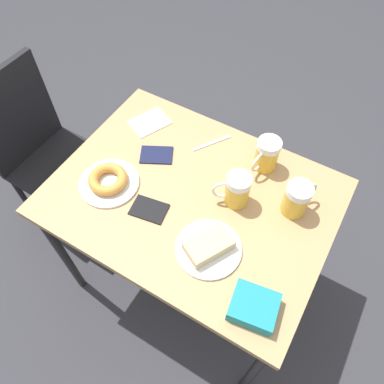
% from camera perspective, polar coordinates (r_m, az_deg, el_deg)
% --- Properties ---
extents(ground_plane, '(8.00, 8.00, 0.00)m').
position_cam_1_polar(ground_plane, '(2.04, -0.00, -12.35)').
color(ground_plane, '#333338').
extents(table, '(0.76, 1.01, 0.75)m').
position_cam_1_polar(table, '(1.43, -0.00, -1.99)').
color(table, tan).
rests_on(table, ground_plane).
extents(chair, '(0.41, 0.41, 0.92)m').
position_cam_1_polar(chair, '(1.95, -22.37, 6.85)').
color(chair, black).
rests_on(chair, ground_plane).
extents(plate_with_cake, '(0.22, 0.22, 0.05)m').
position_cam_1_polar(plate_with_cake, '(1.24, 2.56, -8.35)').
color(plate_with_cake, white).
rests_on(plate_with_cake, table).
extents(plate_with_donut, '(0.22, 0.22, 0.05)m').
position_cam_1_polar(plate_with_donut, '(1.42, -12.62, 1.70)').
color(plate_with_donut, white).
rests_on(plate_with_donut, table).
extents(beer_mug_left, '(0.10, 0.12, 0.13)m').
position_cam_1_polar(beer_mug_left, '(1.31, 6.82, 0.36)').
color(beer_mug_left, gold).
rests_on(beer_mug_left, table).
extents(beer_mug_center, '(0.13, 0.09, 0.13)m').
position_cam_1_polar(beer_mug_center, '(1.33, 15.72, -1.00)').
color(beer_mug_center, gold).
rests_on(beer_mug_center, table).
extents(beer_mug_right, '(0.13, 0.09, 0.13)m').
position_cam_1_polar(beer_mug_right, '(1.42, 11.28, 5.60)').
color(beer_mug_right, gold).
rests_on(beer_mug_right, table).
extents(napkin_folded, '(0.19, 0.17, 0.00)m').
position_cam_1_polar(napkin_folded, '(1.61, -6.45, 10.51)').
color(napkin_folded, white).
rests_on(napkin_folded, table).
extents(fork, '(0.15, 0.10, 0.00)m').
position_cam_1_polar(fork, '(1.52, 3.08, 7.48)').
color(fork, silver).
rests_on(fork, table).
extents(passport_near_edge, '(0.14, 0.15, 0.01)m').
position_cam_1_polar(passport_near_edge, '(1.49, -5.44, 5.65)').
color(passport_near_edge, '#141938').
rests_on(passport_near_edge, table).
extents(passport_far_edge, '(0.11, 0.14, 0.01)m').
position_cam_1_polar(passport_far_edge, '(1.34, -6.57, -2.65)').
color(passport_far_edge, black).
rests_on(passport_far_edge, table).
extents(blue_pouch, '(0.14, 0.15, 0.05)m').
position_cam_1_polar(blue_pouch, '(1.18, 9.40, -16.89)').
color(blue_pouch, teal).
rests_on(blue_pouch, table).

